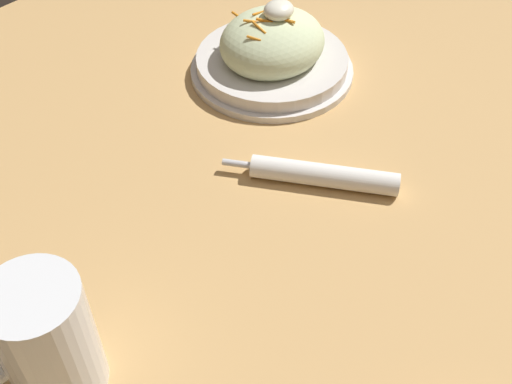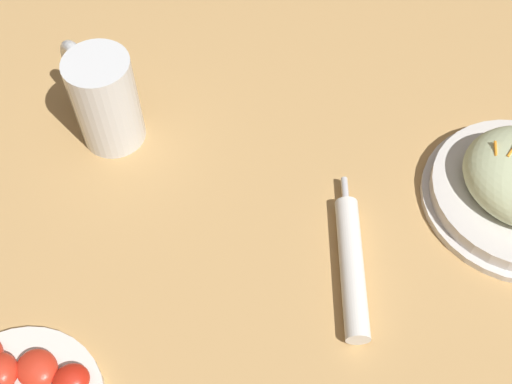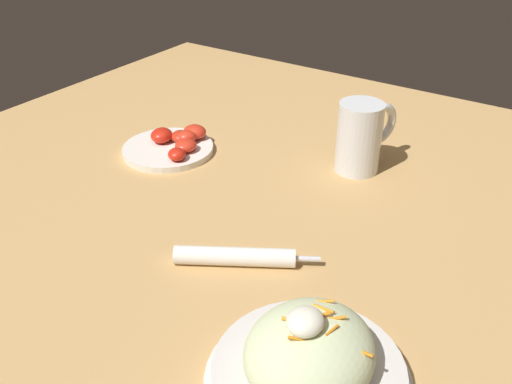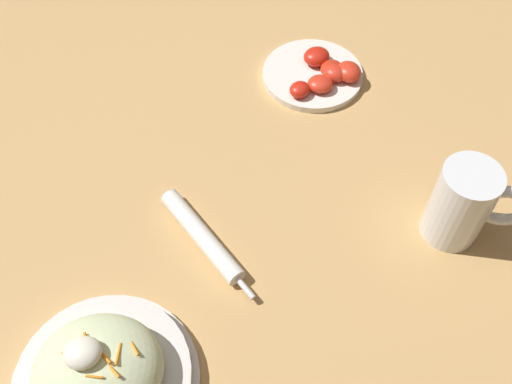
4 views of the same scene
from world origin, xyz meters
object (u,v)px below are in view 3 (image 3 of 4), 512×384
at_px(beer_mug, 360,140).
at_px(napkin_roll, 236,257).
at_px(salad_plate, 309,362).
at_px(tomato_plate, 173,145).

height_order(beer_mug, napkin_roll, beer_mug).
height_order(salad_plate, tomato_plate, salad_plate).
distance_m(beer_mug, tomato_plate, 0.37).
bearing_deg(beer_mug, tomato_plate, -67.66).
distance_m(salad_plate, napkin_roll, 0.24).
xyz_separation_m(salad_plate, tomato_plate, (-0.36, -0.51, -0.02)).
bearing_deg(salad_plate, tomato_plate, -125.17).
bearing_deg(salad_plate, napkin_roll, -124.41).
distance_m(salad_plate, beer_mug, 0.53).
xyz_separation_m(salad_plate, napkin_roll, (-0.13, -0.19, -0.02)).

